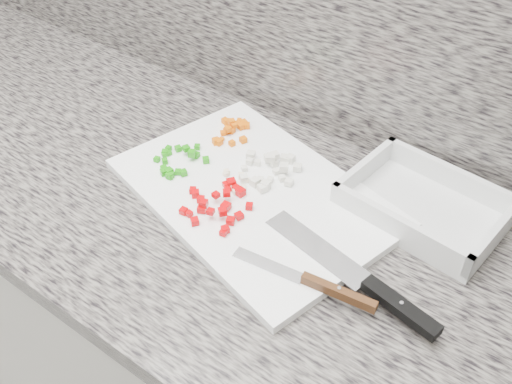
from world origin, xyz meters
TOP-DOWN VIEW (x-y plane):
  - cabinet at (0.00, 1.44)m, footprint 3.92×0.62m
  - countertop at (0.00, 1.44)m, footprint 3.96×0.64m
  - cutting_board at (0.12, 1.49)m, footprint 0.55×0.44m
  - carrot_pile at (-0.02, 1.60)m, footprint 0.08×0.10m
  - onion_pile at (0.12, 1.54)m, footprint 0.12×0.12m
  - green_pepper_pile at (-0.04, 1.46)m, footprint 0.10×0.11m
  - red_pepper_pile at (0.09, 1.42)m, footprint 0.12×0.13m
  - garlic_pile at (0.08, 1.48)m, footprint 0.06×0.05m
  - chef_knife at (0.39, 1.41)m, footprint 0.32×0.10m
  - paring_knife at (0.33, 1.37)m, footprint 0.23×0.05m
  - tray at (0.38, 1.62)m, footprint 0.28×0.21m

SIDE VIEW (x-z plane):
  - cabinet at x=0.00m, z-range 0.00..0.86m
  - countertop at x=0.00m, z-range 0.86..0.90m
  - cutting_board at x=0.12m, z-range 0.90..0.92m
  - tray at x=0.38m, z-range 0.89..0.94m
  - garlic_pile at x=0.08m, z-range 0.92..0.93m
  - chef_knife at x=0.39m, z-range 0.91..0.93m
  - paring_knife at x=0.33m, z-range 0.91..0.93m
  - green_pepper_pile at x=-0.04m, z-range 0.91..0.93m
  - carrot_pile at x=-0.02m, z-range 0.91..0.93m
  - red_pepper_pile at x=0.09m, z-range 0.91..0.94m
  - onion_pile at x=0.12m, z-range 0.91..0.94m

